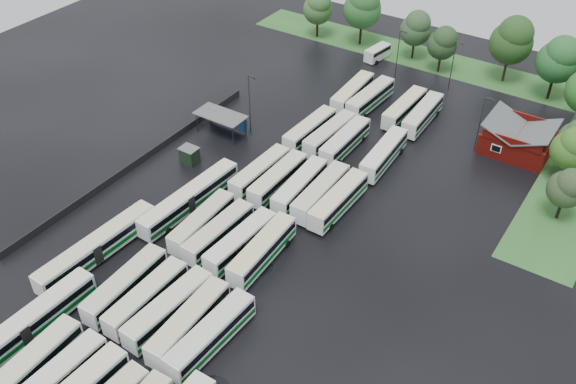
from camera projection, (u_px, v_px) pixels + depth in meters
The scene contains 49 objects.
ground at pixel (223, 250), 81.93m from camera, with size 160.00×160.00×0.00m, color black.
brick_building at pixel (517, 141), 98.50m from camera, with size 10.07×8.60×5.39m.
wash_shed at pixel (222, 117), 102.05m from camera, with size 8.20×4.20×3.58m.
utility_hut at pixel (189, 155), 96.45m from camera, with size 2.70×2.20×2.62m.
grass_strip_north at pixel (439, 62), 123.69m from camera, with size 80.00×10.00×0.01m, color #2C6025.
west_fence at pixel (139, 161), 96.47m from camera, with size 0.10×50.00×1.20m, color #2D2D30.
bus_r0c0 at pixel (31, 366), 65.61m from camera, with size 3.09×12.21×3.37m.
bus_r0c1 at pixel (55, 380), 64.29m from camera, with size 2.80×11.95×3.31m.
bus_r1c0 at pixel (125, 285), 74.58m from camera, with size 3.03×12.15×3.36m.
bus_r1c1 at pixel (147, 297), 73.13m from camera, with size 2.52×11.71×3.26m.
bus_r1c2 at pixel (169, 309), 71.69m from camera, with size 3.18×12.26×3.38m.
bus_r1c3 at pixel (189, 322), 70.16m from camera, with size 3.07×12.22×3.37m.
bus_r1c4 at pixel (211, 335), 68.77m from camera, with size 3.09×12.32×3.40m.
bus_r2c0 at pixel (202, 222), 83.52m from camera, with size 2.97×11.69×3.23m.
bus_r2c1 at pixel (219, 232), 81.99m from camera, with size 2.83×11.64×3.22m.
bus_r2c2 at pixel (241, 242), 80.52m from camera, with size 3.09×11.87×3.27m.
bus_r2c3 at pixel (262, 250), 79.22m from camera, with size 3.12×12.31×3.40m.
bus_r3c0 at pixel (260, 172), 92.27m from camera, with size 2.79×11.75×3.25m.
bus_r3c1 at pixel (278, 179), 90.96m from camera, with size 2.53×11.79×3.28m.
bus_r3c2 at pixel (300, 186), 89.57m from camera, with size 3.10×11.99×3.31m.
bus_r3c3 at pixel (321, 192), 88.39m from camera, with size 2.84×12.21×3.39m.
bus_r3c4 at pixel (338, 200), 87.03m from camera, with size 2.70×12.18×3.38m.
bus_r4c0 at pixel (310, 129), 101.24m from camera, with size 2.90×11.81×3.26m.
bus_r4c1 at pixel (330, 134), 100.14m from camera, with size 3.05×11.89×3.28m.
bus_r4c2 at pixel (345, 141), 98.62m from camera, with size 2.56×11.83×3.29m.
bus_r4c4 at pixel (384, 154), 95.74m from camera, with size 3.18×12.30×3.39m.
bus_r5c0 at pixel (352, 93), 110.44m from camera, with size 3.12×12.17×3.36m.
bus_r5c1 at pixel (370, 98), 109.09m from camera, with size 3.16×12.20×3.37m.
bus_r5c3 at pixel (404, 108), 106.41m from camera, with size 2.73×11.84×3.28m.
bus_r5c4 at pixel (423, 115), 104.74m from camera, with size 2.89×11.98×3.31m.
artic_bus_west_a at pixel (26, 326), 69.79m from camera, with size 2.94×17.56×3.25m.
artic_bus_west_b at pixel (190, 198), 87.46m from camera, with size 3.34×17.58×3.24m.
artic_bus_west_c at pixel (97, 247), 79.72m from camera, with size 3.35×17.77×3.28m.
minibus at pixel (377, 53), 123.72m from camera, with size 3.05×6.13×2.56m.
tree_north_0 at pixel (318, 7), 128.80m from camera, with size 5.97×5.97×9.89m.
tree_north_1 at pixel (363, 6), 124.98m from camera, with size 7.47×7.47×12.37m.
tree_north_2 at pixel (416, 28), 120.93m from camera, with size 5.96×5.96×9.86m.
tree_north_3 at pixel (443, 43), 116.89m from camera, with size 5.53×5.53×9.16m.
tree_north_4 at pixel (513, 40), 112.62m from camera, with size 7.62×7.62×12.62m.
tree_north_5 at pixel (560, 59), 107.71m from camera, with size 7.20×7.20×11.92m.
tree_east_0 at pixel (568, 187), 83.55m from camera, with size 5.06×5.03×8.33m.
tree_east_1 at pixel (573, 148), 89.60m from camera, with size 5.67×5.67×9.40m.
lamp_post_ne at pixel (481, 120), 96.50m from camera, with size 1.44×0.28×9.38m.
lamp_post_nw at pixel (250, 100), 100.33m from camera, with size 1.58×0.31×10.26m.
lamp_post_back_w at pixel (399, 51), 115.49m from camera, with size 1.42×0.28×9.20m.
lamp_post_back_e at pixel (453, 62), 111.72m from camera, with size 1.43×0.28×9.31m.
puddle_0 at pixel (98, 337), 70.88m from camera, with size 4.31×4.31×0.01m, color black.
puddle_2 at pixel (183, 218), 86.92m from camera, with size 7.52×7.52×0.01m, color black.
puddle_3 at pixel (260, 267), 79.58m from camera, with size 3.19×3.19×0.01m, color black.
Camera 1 is at (39.97, -45.51, 56.28)m, focal length 40.00 mm.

